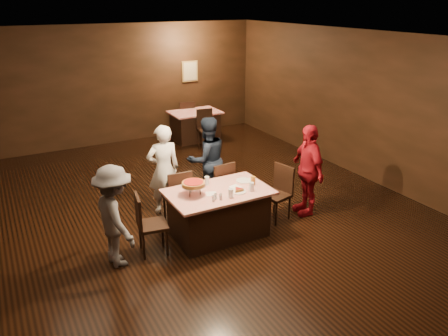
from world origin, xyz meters
The scene contains 23 objects.
room centered at (0.00, 0.01, 2.14)m, with size 10.00×10.04×3.02m.
main_table centered at (0.15, -0.59, 0.39)m, with size 1.60×1.00×0.77m, color #A4160A.
back_table centered at (1.97, 4.20, 0.39)m, with size 1.30×0.90×0.77m, color #B20B11.
chair_far_left centered at (-0.25, 0.16, 0.47)m, with size 0.42×0.42×0.95m, color black.
chair_far_right centered at (0.55, 0.16, 0.47)m, with size 0.42×0.42×0.95m, color black.
chair_end_left centered at (-0.95, -0.59, 0.47)m, with size 0.42×0.42×0.95m, color black.
chair_end_right centered at (1.25, -0.59, 0.47)m, with size 0.42×0.42×0.95m, color black.
chair_back_near centered at (1.97, 3.50, 0.47)m, with size 0.42×0.42×0.95m, color black.
chair_back_far centered at (1.97, 4.80, 0.47)m, with size 0.42×0.42×0.95m, color black.
diner_white_jacket centered at (-0.29, 0.61, 0.80)m, with size 0.58×0.38×1.60m, color white.
diner_navy_hoodie centered at (0.59, 0.68, 0.80)m, with size 0.78×0.61×1.60m, color black.
diner_grey_knit centered at (-1.49, -0.62, 0.75)m, with size 0.96×0.55×1.49m, color #5D5C61.
diner_red_shirt centered at (1.87, -0.62, 0.81)m, with size 0.95×0.39×1.62m, color #A2101D.
pizza_stand centered at (-0.25, -0.54, 0.95)m, with size 0.38×0.38×0.22m.
plate_with_slice centered at (0.40, -0.77, 0.80)m, with size 0.25×0.25×0.06m.
plate_empty centered at (0.70, -0.44, 0.78)m, with size 0.25×0.25×0.01m, color white.
glass_front_left centered at (0.20, -0.89, 0.84)m, with size 0.08×0.08×0.14m, color silver.
glass_front_right centered at (0.60, -0.84, 0.84)m, with size 0.08×0.08×0.14m, color silver.
glass_amber centered at (0.75, -0.64, 0.84)m, with size 0.08×0.08×0.14m, color #BF7F26.
glass_back centered at (0.10, -0.29, 0.84)m, with size 0.08×0.08×0.14m, color silver.
condiments centered at (-0.03, -0.87, 0.82)m, with size 0.17×0.10×0.09m.
napkin_center centered at (0.45, -0.59, 0.77)m, with size 0.16×0.16×0.01m, color white.
napkin_left centered at (0.00, -0.64, 0.77)m, with size 0.16×0.16×0.01m, color white.
Camera 1 is at (-2.73, -6.08, 3.57)m, focal length 35.00 mm.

